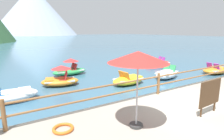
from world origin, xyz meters
TOP-DOWN VIEW (x-y plane):
  - ground_plane at (0.00, 40.00)m, footprint 200.00×200.00m
  - dock_railing at (0.00, 1.55)m, footprint 23.92×0.12m
  - sign_board at (-0.01, -0.79)m, footprint 1.18×0.10m
  - beach_umbrella at (-2.64, -0.18)m, footprint 1.70×1.70m
  - life_ring at (-4.55, 0.75)m, footprint 0.61×0.61m
  - pedal_boat_0 at (-5.70, 5.19)m, footprint 2.54×1.29m
  - pedal_boat_1 at (6.44, 7.94)m, footprint 2.68×1.93m
  - pedal_boat_2 at (7.90, 3.44)m, footprint 2.28×1.36m
  - pedal_boat_3 at (0.61, 4.58)m, footprint 2.28×1.35m
  - pedal_boat_5 at (3.69, 4.37)m, footprint 2.46×1.68m
  - pedal_boat_6 at (-2.98, 6.49)m, footprint 2.39×1.76m
  - pedal_boat_7 at (-1.61, 8.82)m, footprint 2.52×1.24m
  - distant_peak at (17.49, 136.33)m, footprint 57.01×57.01m

SIDE VIEW (x-z plane):
  - ground_plane at x=0.00m, z-range 0.00..0.00m
  - pedal_boat_1 at x=6.44m, z-range -0.16..0.67m
  - pedal_boat_2 at x=7.90m, z-range -0.16..0.68m
  - pedal_boat_3 at x=0.61m, z-range -0.15..0.69m
  - pedal_boat_0 at x=-5.70m, z-range -0.15..0.72m
  - pedal_boat_5 at x=3.69m, z-range -0.14..0.76m
  - pedal_boat_7 at x=-1.61m, z-range -0.22..0.97m
  - pedal_boat_6 at x=-2.98m, z-range -0.20..1.00m
  - life_ring at x=-4.55m, z-range 0.40..0.49m
  - dock_railing at x=0.00m, z-range 0.51..1.46m
  - sign_board at x=-0.01m, z-range 0.53..1.72m
  - beach_umbrella at x=-2.64m, z-range 1.33..3.57m
  - distant_peak at x=17.49m, z-range 0.00..32.86m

